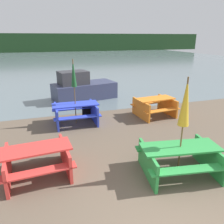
{
  "coord_description": "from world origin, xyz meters",
  "views": [
    {
      "loc": [
        -1.74,
        -1.92,
        3.22
      ],
      "look_at": [
        0.38,
        4.64,
        0.85
      ],
      "focal_mm": 35.0,
      "sensor_mm": 36.0,
      "label": 1
    }
  ],
  "objects_px": {
    "umbrella_darkgreen": "(74,75)",
    "signboard": "(89,109)",
    "picnic_table_blue": "(76,112)",
    "boat": "(82,88)",
    "picnic_table_green": "(179,157)",
    "picnic_table_orange": "(155,105)",
    "picnic_table_red": "(37,159)",
    "umbrella_gold": "(185,103)"
  },
  "relations": [
    {
      "from": "picnic_table_green",
      "to": "picnic_table_red",
      "type": "relative_size",
      "value": 1.21
    },
    {
      "from": "boat",
      "to": "signboard",
      "type": "relative_size",
      "value": 4.74
    },
    {
      "from": "picnic_table_red",
      "to": "picnic_table_blue",
      "type": "distance_m",
      "value": 3.42
    },
    {
      "from": "picnic_table_blue",
      "to": "umbrella_darkgreen",
      "type": "height_order",
      "value": "umbrella_darkgreen"
    },
    {
      "from": "picnic_table_green",
      "to": "umbrella_darkgreen",
      "type": "relative_size",
      "value": 0.84
    },
    {
      "from": "umbrella_darkgreen",
      "to": "signboard",
      "type": "bearing_deg",
      "value": 39.64
    },
    {
      "from": "picnic_table_red",
      "to": "umbrella_gold",
      "type": "xyz_separation_m",
      "value": [
        3.31,
        -0.98,
        1.38
      ]
    },
    {
      "from": "signboard",
      "to": "picnic_table_green",
      "type": "bearing_deg",
      "value": -74.66
    },
    {
      "from": "signboard",
      "to": "umbrella_darkgreen",
      "type": "bearing_deg",
      "value": -140.36
    },
    {
      "from": "picnic_table_orange",
      "to": "umbrella_gold",
      "type": "height_order",
      "value": "umbrella_gold"
    },
    {
      "from": "picnic_table_green",
      "to": "boat",
      "type": "relative_size",
      "value": 0.58
    },
    {
      "from": "picnic_table_blue",
      "to": "boat",
      "type": "distance_m",
      "value": 3.59
    },
    {
      "from": "picnic_table_green",
      "to": "picnic_table_blue",
      "type": "relative_size",
      "value": 1.18
    },
    {
      "from": "umbrella_gold",
      "to": "picnic_table_blue",
      "type": "bearing_deg",
      "value": 114.7
    },
    {
      "from": "umbrella_darkgreen",
      "to": "boat",
      "type": "bearing_deg",
      "value": 75.21
    },
    {
      "from": "boat",
      "to": "picnic_table_orange",
      "type": "bearing_deg",
      "value": -67.68
    },
    {
      "from": "picnic_table_blue",
      "to": "signboard",
      "type": "height_order",
      "value": "picnic_table_blue"
    },
    {
      "from": "umbrella_darkgreen",
      "to": "boat",
      "type": "relative_size",
      "value": 0.7
    },
    {
      "from": "signboard",
      "to": "boat",
      "type": "bearing_deg",
      "value": 84.27
    },
    {
      "from": "picnic_table_red",
      "to": "picnic_table_blue",
      "type": "xyz_separation_m",
      "value": [
        1.42,
        3.12,
        0.03
      ]
    },
    {
      "from": "picnic_table_blue",
      "to": "umbrella_gold",
      "type": "distance_m",
      "value": 4.71
    },
    {
      "from": "picnic_table_red",
      "to": "signboard",
      "type": "xyz_separation_m",
      "value": [
        2.04,
        3.63,
        -0.07
      ]
    },
    {
      "from": "picnic_table_red",
      "to": "signboard",
      "type": "distance_m",
      "value": 4.16
    },
    {
      "from": "picnic_table_orange",
      "to": "boat",
      "type": "distance_m",
      "value": 4.37
    },
    {
      "from": "picnic_table_red",
      "to": "boat",
      "type": "distance_m",
      "value": 6.99
    },
    {
      "from": "picnic_table_green",
      "to": "umbrella_gold",
      "type": "xyz_separation_m",
      "value": [
        0.0,
        0.0,
        1.37
      ]
    },
    {
      "from": "picnic_table_green",
      "to": "picnic_table_orange",
      "type": "xyz_separation_m",
      "value": [
        1.45,
        3.94,
        0.01
      ]
    },
    {
      "from": "picnic_table_green",
      "to": "umbrella_darkgreen",
      "type": "bearing_deg",
      "value": 114.7
    },
    {
      "from": "picnic_table_orange",
      "to": "picnic_table_blue",
      "type": "relative_size",
      "value": 0.98
    },
    {
      "from": "picnic_table_red",
      "to": "signboard",
      "type": "relative_size",
      "value": 2.29
    },
    {
      "from": "picnic_table_orange",
      "to": "picnic_table_blue",
      "type": "height_order",
      "value": "picnic_table_blue"
    },
    {
      "from": "picnic_table_red",
      "to": "umbrella_darkgreen",
      "type": "height_order",
      "value": "umbrella_darkgreen"
    },
    {
      "from": "boat",
      "to": "picnic_table_green",
      "type": "bearing_deg",
      "value": -94.04
    },
    {
      "from": "umbrella_gold",
      "to": "boat",
      "type": "xyz_separation_m",
      "value": [
        -0.97,
        7.57,
        -1.24
      ]
    },
    {
      "from": "umbrella_darkgreen",
      "to": "signboard",
      "type": "distance_m",
      "value": 1.74
    },
    {
      "from": "umbrella_darkgreen",
      "to": "picnic_table_orange",
      "type": "bearing_deg",
      "value": -2.83
    },
    {
      "from": "umbrella_darkgreen",
      "to": "signboard",
      "type": "xyz_separation_m",
      "value": [
        0.62,
        0.51,
        -1.55
      ]
    },
    {
      "from": "picnic_table_green",
      "to": "umbrella_darkgreen",
      "type": "xyz_separation_m",
      "value": [
        -1.89,
        4.1,
        1.46
      ]
    },
    {
      "from": "umbrella_gold",
      "to": "boat",
      "type": "distance_m",
      "value": 7.73
    },
    {
      "from": "picnic_table_blue",
      "to": "signboard",
      "type": "relative_size",
      "value": 2.33
    },
    {
      "from": "picnic_table_green",
      "to": "picnic_table_blue",
      "type": "bearing_deg",
      "value": 114.7
    },
    {
      "from": "picnic_table_orange",
      "to": "signboard",
      "type": "bearing_deg",
      "value": 165.98
    }
  ]
}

